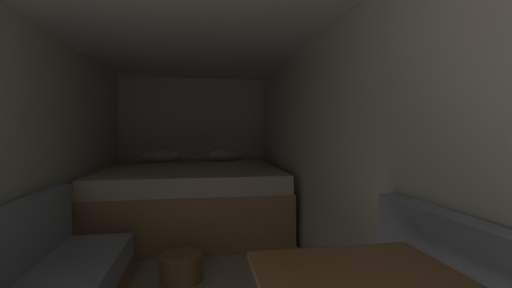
% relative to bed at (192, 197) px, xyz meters
% --- Properties ---
extents(wall_back, '(2.31, 0.05, 2.02)m').
position_rel_bed_xyz_m(wall_back, '(0.00, 1.05, 0.62)').
color(wall_back, silver).
rests_on(wall_back, ground).
extents(wall_left, '(0.05, 5.35, 2.02)m').
position_rel_bed_xyz_m(wall_left, '(-1.13, -1.65, 0.62)').
color(wall_left, silver).
rests_on(wall_left, ground).
extents(wall_right, '(0.05, 5.35, 2.02)m').
position_rel_bed_xyz_m(wall_right, '(1.13, -1.65, 0.62)').
color(wall_right, silver).
rests_on(wall_right, ground).
extents(ceiling_slab, '(2.31, 5.35, 0.05)m').
position_rel_bed_xyz_m(ceiling_slab, '(0.00, -1.65, 1.66)').
color(ceiling_slab, white).
rests_on(ceiling_slab, wall_left).
extents(bed, '(2.09, 1.97, 0.94)m').
position_rel_bed_xyz_m(bed, '(0.00, 0.00, 0.00)').
color(bed, tan).
rests_on(bed, ground).
extents(wicker_basket, '(0.35, 0.35, 0.22)m').
position_rel_bed_xyz_m(wicker_basket, '(-0.05, -1.46, -0.28)').
color(wicker_basket, olive).
rests_on(wicker_basket, ground).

